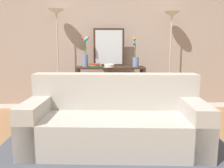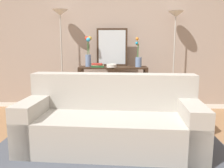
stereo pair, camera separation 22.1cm
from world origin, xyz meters
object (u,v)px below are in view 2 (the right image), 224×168
object	(u,v)px
fruit_bowl	(112,66)
book_stack	(98,65)
vase_tall_flowers	(88,53)
floor_lamp_left	(61,32)
couch	(111,122)
floor_lamp_right	(175,34)
console_table	(113,82)
book_row_under_console	(93,110)
wall_mirror	(112,47)
vase_short_flowers	(138,59)

from	to	relation	value
fruit_bowl	book_stack	world-z (taller)	book_stack
vase_tall_flowers	floor_lamp_left	bearing A→B (deg)	172.28
couch	floor_lamp_right	world-z (taller)	floor_lamp_right
floor_lamp_right	vase_tall_flowers	world-z (taller)	floor_lamp_right
couch	book_stack	bearing A→B (deg)	102.18
console_table	vase_tall_flowers	distance (m)	0.68
floor_lamp_left	book_row_under_console	xyz separation A→B (m)	(0.58, -0.09, -1.42)
wall_mirror	vase_short_flowers	bearing A→B (deg)	-21.51
floor_lamp_right	wall_mirror	distance (m)	1.16
wall_mirror	book_stack	xyz separation A→B (m)	(-0.25, -0.26, -0.31)
console_table	wall_mirror	distance (m)	0.64
fruit_bowl	book_row_under_console	distance (m)	0.91
console_table	fruit_bowl	distance (m)	0.32
console_table	couch	bearing A→B (deg)	-89.12
floor_lamp_right	fruit_bowl	bearing A→B (deg)	-169.27
floor_lamp_left	floor_lamp_right	distance (m)	2.06
floor_lamp_right	wall_mirror	xyz separation A→B (m)	(-1.13, 0.07, -0.24)
floor_lamp_right	vase_tall_flowers	size ratio (longest dim) A/B	3.37
couch	fruit_bowl	xyz separation A→B (m)	(-0.05, 1.34, 0.58)
console_table	floor_lamp_left	world-z (taller)	floor_lamp_left
couch	vase_short_flowers	world-z (taller)	vase_short_flowers
floor_lamp_left	fruit_bowl	size ratio (longest dim) A/B	10.64
couch	book_stack	xyz separation A→B (m)	(-0.29, 1.36, 0.58)
fruit_bowl	wall_mirror	bearing A→B (deg)	90.29
couch	floor_lamp_left	world-z (taller)	floor_lamp_left
console_table	vase_tall_flowers	world-z (taller)	vase_tall_flowers
floor_lamp_left	vase_short_flowers	bearing A→B (deg)	-4.92
couch	floor_lamp_right	bearing A→B (deg)	55.08
fruit_bowl	book_row_under_console	world-z (taller)	fruit_bowl
vase_tall_flowers	vase_short_flowers	size ratio (longest dim) A/B	1.04
fruit_bowl	vase_tall_flowers	bearing A→B (deg)	161.20
fruit_bowl	book_row_under_console	size ratio (longest dim) A/B	0.69
floor_lamp_right	book_stack	world-z (taller)	floor_lamp_right
fruit_bowl	book_row_under_console	xyz separation A→B (m)	(-0.35, 0.12, -0.83)
vase_tall_flowers	fruit_bowl	size ratio (longest dim) A/B	3.10
vase_short_flowers	floor_lamp_right	bearing A→B (deg)	10.45
vase_short_flowers	book_row_under_console	distance (m)	1.26
console_table	wall_mirror	size ratio (longest dim) A/B	1.77
book_stack	floor_lamp_right	bearing A→B (deg)	7.86
floor_lamp_right	vase_tall_flowers	bearing A→B (deg)	-177.48
couch	vase_short_flowers	size ratio (longest dim) A/B	4.15
console_table	floor_lamp_left	size ratio (longest dim) A/B	0.66
vase_tall_flowers	vase_short_flowers	bearing A→B (deg)	-3.34
floor_lamp_left	floor_lamp_right	bearing A→B (deg)	0.00
wall_mirror	vase_tall_flowers	size ratio (longest dim) A/B	1.27
vase_short_flowers	console_table	bearing A→B (deg)	176.44
floor_lamp_right	couch	bearing A→B (deg)	-124.92
fruit_bowl	book_row_under_console	bearing A→B (deg)	161.08
couch	vase_tall_flowers	xyz separation A→B (m)	(-0.47, 1.48, 0.79)
floor_lamp_left	floor_lamp_right	xyz separation A→B (m)	(2.06, 0.00, -0.03)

